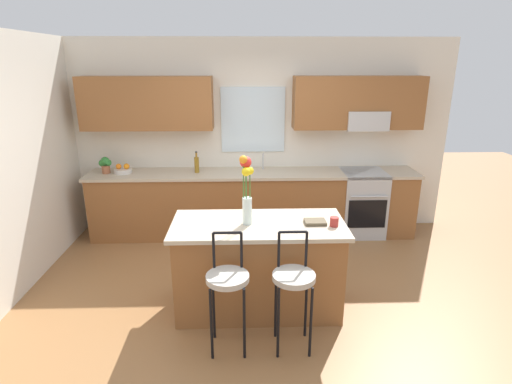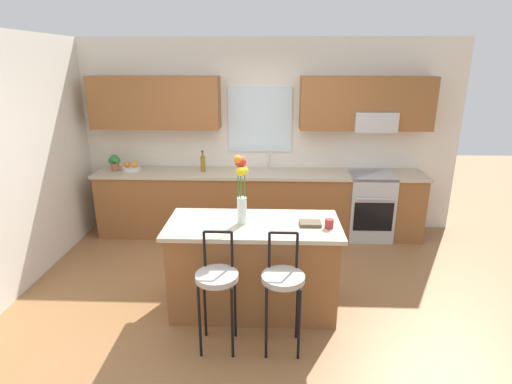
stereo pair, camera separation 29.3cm
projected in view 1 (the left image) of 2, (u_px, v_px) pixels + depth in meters
The scene contains 15 objects.
ground_plane at pixel (258, 298), 4.30m from camera, with size 14.00×14.00×0.00m, color olive.
wall_left at pixel (4, 169), 4.09m from camera, with size 0.12×4.60×2.70m, color silver.
back_wall_assembly at pixel (255, 126), 5.72m from camera, with size 5.60×0.50×2.70m.
counter_run at pixel (254, 203), 5.77m from camera, with size 4.56×0.64×0.92m.
sink_faucet at pixel (263, 160), 5.73m from camera, with size 0.02×0.13×0.23m.
oven_range at pixel (361, 203), 5.80m from camera, with size 0.60×0.64×0.92m.
kitchen_island at pixel (258, 266), 4.00m from camera, with size 1.66×0.77×0.92m.
bar_stool_near at pixel (228, 283), 3.37m from camera, with size 0.36×0.36×1.04m.
bar_stool_middle at pixel (294, 282), 3.39m from camera, with size 0.36×0.36×1.04m.
flower_vase at pixel (247, 186), 3.74m from camera, with size 0.13×0.16×0.66m.
mug_ceramic at pixel (334, 222), 3.77m from camera, with size 0.08×0.08×0.09m, color #A52D28.
cookbook at pixel (315, 222), 3.84m from camera, with size 0.20×0.15×0.03m, color brown.
fruit_bowl_oranges at pixel (123, 170), 5.57m from camera, with size 0.24×0.24×0.13m.
bottle_olive_oil at pixel (197, 164), 5.57m from camera, with size 0.06×0.06×0.30m.
potted_plant_small at pixel (105, 164), 5.53m from camera, with size 0.18×0.12×0.23m.
Camera 1 is at (-0.13, -3.74, 2.39)m, focal length 28.48 mm.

